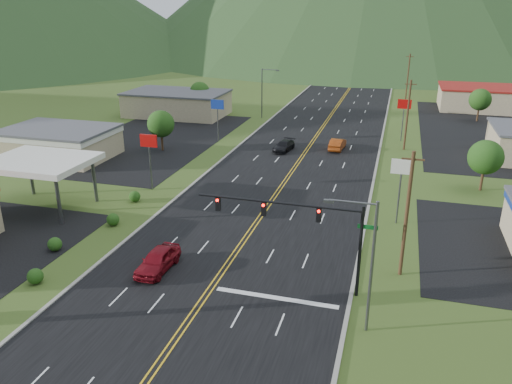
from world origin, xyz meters
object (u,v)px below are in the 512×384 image
(streetlight_east, at_px, (367,259))
(car_dark_mid, at_px, (284,146))
(traffic_signal, at_px, (304,222))
(streetlight_west, at_px, (264,90))
(gas_canopy, at_px, (40,163))
(car_red_near, at_px, (158,261))
(car_red_far, at_px, (337,144))

(streetlight_east, bearing_deg, car_dark_mid, 109.87)
(traffic_signal, height_order, streetlight_west, streetlight_west)
(streetlight_east, xyz_separation_m, gas_canopy, (-33.18, 12.00, -0.31))
(streetlight_west, relative_size, car_dark_mid, 1.85)
(streetlight_west, xyz_separation_m, car_red_near, (6.70, -56.64, -4.32))
(gas_canopy, height_order, car_red_far, gas_canopy)
(car_red_near, distance_m, car_dark_mid, 36.18)
(traffic_signal, height_order, streetlight_east, streetlight_east)
(traffic_signal, relative_size, car_dark_mid, 2.70)
(streetlight_west, distance_m, car_red_far, 24.14)
(car_red_far, bearing_deg, streetlight_west, -43.79)
(traffic_signal, relative_size, streetlight_west, 1.46)
(streetlight_east, bearing_deg, car_red_far, 99.37)
(streetlight_east, xyz_separation_m, car_dark_mid, (-14.27, 39.49, -4.48))
(streetlight_west, distance_m, car_red_near, 57.20)
(traffic_signal, relative_size, car_red_far, 2.64)
(streetlight_east, bearing_deg, streetlight_west, 110.86)
(streetlight_west, height_order, car_red_far, streetlight_west)
(car_red_far, bearing_deg, streetlight_east, 103.62)
(streetlight_east, distance_m, car_red_far, 43.14)
(car_red_near, xyz_separation_m, car_dark_mid, (1.88, 36.13, -0.16))
(streetlight_west, xyz_separation_m, car_red_far, (15.87, -17.65, -4.36))
(traffic_signal, distance_m, streetlight_west, 58.88)
(car_red_far, bearing_deg, car_red_near, 81.01)
(streetlight_east, xyz_separation_m, car_red_far, (-6.99, 42.35, -4.36))
(streetlight_west, relative_size, car_red_far, 1.82)
(gas_canopy, bearing_deg, streetlight_west, 77.87)
(streetlight_east, xyz_separation_m, streetlight_west, (-22.86, 60.00, 0.00))
(traffic_signal, distance_m, car_dark_mid, 37.06)
(car_dark_mid, bearing_deg, car_red_near, -84.14)
(traffic_signal, xyz_separation_m, car_dark_mid, (-9.58, 35.50, -4.63))
(gas_canopy, distance_m, car_dark_mid, 33.63)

